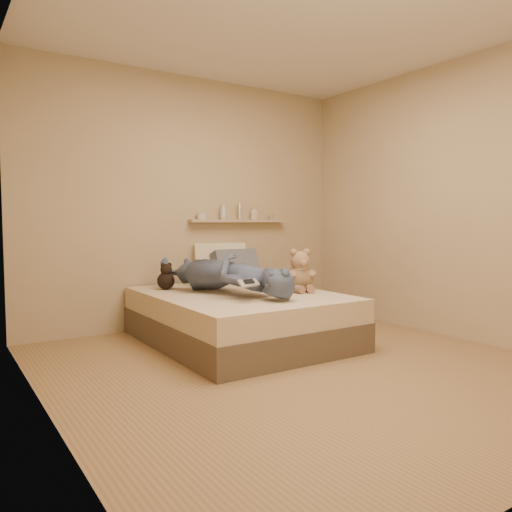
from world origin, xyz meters
TOP-DOWN VIEW (x-y plane):
  - room at (0.00, 0.00)m, footprint 3.80×3.80m
  - bed at (0.00, 0.93)m, footprint 1.50×1.90m
  - game_console at (-0.21, 0.43)m, footprint 0.18×0.09m
  - teddy_bear at (0.51, 0.70)m, footprint 0.32×0.33m
  - dark_plush at (-0.47, 1.49)m, footprint 0.17×0.17m
  - pillow_cream at (0.26, 1.76)m, footprint 0.61×0.43m
  - pillow_grey at (0.38, 1.62)m, footprint 0.51×0.27m
  - person at (-0.13, 0.95)m, footprint 0.87×1.59m
  - wall_shelf at (0.55, 1.84)m, footprint 1.20×0.12m
  - shelf_bottles at (0.47, 1.84)m, footprint 0.98×0.09m

SIDE VIEW (x-z plane):
  - bed at x=0.00m, z-range 0.00..0.45m
  - dark_plush at x=-0.47m, z-range 0.43..0.69m
  - game_console at x=-0.21m, z-range 0.58..0.64m
  - teddy_bear at x=0.51m, z-range 0.41..0.81m
  - pillow_grey at x=0.38m, z-range 0.44..0.80m
  - person at x=-0.13m, z-range 0.45..0.81m
  - pillow_cream at x=0.26m, z-range 0.43..0.87m
  - wall_shelf at x=0.55m, z-range 1.09..1.11m
  - shelf_bottles at x=0.47m, z-range 1.09..1.28m
  - room at x=0.00m, z-range -0.60..3.20m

